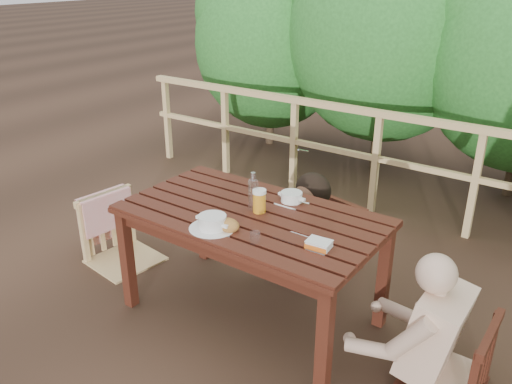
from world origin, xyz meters
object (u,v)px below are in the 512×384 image
Objects in this scene: chair_left at (119,204)px; bottle at (253,192)px; woman at (327,193)px; chair_right at (452,320)px; diner_right at (464,289)px; bread_roll at (229,225)px; chair_far at (324,212)px; tumbler at (255,238)px; soup_far at (292,198)px; beer_glass at (259,202)px; table at (252,266)px; soup_near at (212,223)px; butter_tub at (319,245)px.

chair_left is 3.83× the size of bottle.
chair_left is 0.80× the size of woman.
chair_left is at bearing -87.49° from chair_right.
diner_right is 9.62× the size of bread_roll.
diner_right is at bearing -19.78° from chair_far.
chair_left is 2.56m from diner_right.
tumbler is at bearing 109.27° from woman.
beer_glass is at bearing -107.76° from soup_far.
chair_left is 0.75× the size of diner_right.
beer_glass reaches higher than table.
beer_glass reaches higher than bread_roll.
soup_near is 0.10m from bread_roll.
woman reaches higher than table.
diner_right is 4.75× the size of soup_near.
chair_left is 1.84m from butter_tub.
diner_right reaches higher than chair_far.
soup_near is at bearing -178.13° from tumbler.
diner_right reaches higher than table.
chair_left is 14.11× the size of tumbler.
table is at bearing -111.56° from soup_far.
chair_left is 1.60m from woman.
bottle is (-0.12, -0.77, 0.41)m from chair_far.
bottle is at bearing 93.82° from woman.
soup_near is 0.65m from butter_tub.
table is 0.53m from soup_far.
soup_far is at bearing 72.24° from beer_glass.
butter_tub is at bearing -19.07° from beer_glass.
chair_far is at bearing 92.38° from soup_far.
diner_right is 1.33m from bread_roll.
table is 1.30× the size of woman.
soup_far is at bearing 60.47° from bottle.
beer_glass is at bearing -79.96° from chair_left.
beer_glass reaches higher than soup_far.
woman is at bearing 81.99° from soup_near.
soup_far is 3.31× the size of tumbler.
chair_left is at bearing 166.78° from soup_near.
chair_right is (1.28, 0.07, 0.08)m from table.
chair_right is at bearing 3.10° from table.
chair_far is at bearing -122.20° from chair_right.
butter_tub reaches higher than table.
beer_glass is at bearing -88.22° from chair_right.
bottle is at bearing -88.80° from chair_right.
table is 0.47m from beer_glass.
chair_left reaches higher than chair_right.
chair_far reaches higher than soup_near.
chair_right is 0.22m from diner_right.
bread_roll is (-0.07, -1.11, 0.17)m from woman.
soup_far is at bearing 131.10° from butter_tub.
woman reaches higher than bread_roll.
bottle is (0.05, 0.35, 0.09)m from soup_near.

